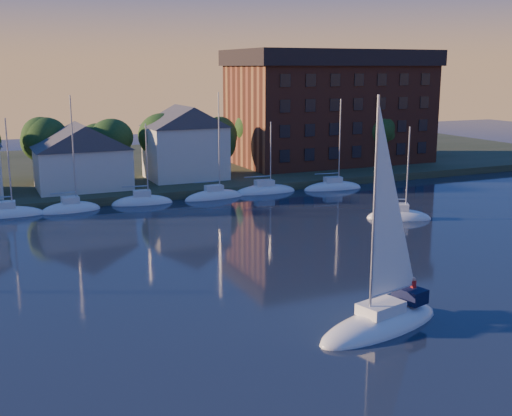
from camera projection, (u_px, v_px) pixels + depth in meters
ground at (403, 392)px, 31.81m from camera, size 260.00×260.00×0.00m
shoreline_land at (104, 172)px, 98.65m from camera, size 160.00×50.00×2.00m
wooden_dock at (141, 200)px, 78.15m from camera, size 120.00×3.00×1.00m
clubhouse_centre at (82, 155)px, 79.11m from camera, size 11.55×8.40×8.08m
clubhouse_east at (185, 142)px, 86.30m from camera, size 10.50×8.40×9.80m
condo_block at (330, 106)px, 101.18m from camera, size 31.00×17.00×17.40m
tree_line at (134, 132)px, 87.21m from camera, size 93.40×5.40×8.90m
moored_fleet at (78, 209)px, 72.26m from camera, size 71.50×2.40×12.05m
hero_sailboat at (382, 318)px, 39.64m from camera, size 10.47×5.59×15.37m
drifting_sailboat_right at (399, 218)px, 68.17m from camera, size 7.01×5.36×10.90m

